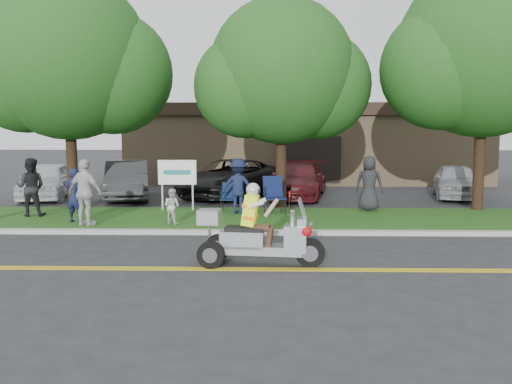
{
  "coord_description": "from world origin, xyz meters",
  "views": [
    {
      "loc": [
        0.1,
        -10.93,
        2.77
      ],
      "look_at": [
        -0.22,
        2.0,
        1.25
      ],
      "focal_mm": 38.0,
      "sensor_mm": 36.0,
      "label": 1
    }
  ],
  "objects_px": {
    "lawn_chair_b": "(274,193)",
    "parked_car_far_right": "(456,181)",
    "trike_scooter": "(255,237)",
    "lawn_chair_a": "(229,195)",
    "spectator_adult_left": "(75,195)",
    "parked_car_left": "(127,180)",
    "parked_car_far_left": "(47,181)",
    "parked_car_right": "(298,180)",
    "parked_car_mid": "(230,178)",
    "spectator_adult_mid": "(31,187)",
    "spectator_adult_right": "(85,192)"
  },
  "relations": [
    {
      "from": "lawn_chair_b",
      "to": "spectator_adult_right",
      "type": "xyz_separation_m",
      "value": [
        -5.2,
        -2.21,
        0.26
      ]
    },
    {
      "from": "spectator_adult_mid",
      "to": "parked_car_right",
      "type": "xyz_separation_m",
      "value": [
        8.44,
        5.54,
        -0.28
      ]
    },
    {
      "from": "parked_car_far_right",
      "to": "lawn_chair_b",
      "type": "bearing_deg",
      "value": -133.4
    },
    {
      "from": "lawn_chair_a",
      "to": "parked_car_left",
      "type": "xyz_separation_m",
      "value": [
        -4.3,
        3.73,
        0.13
      ]
    },
    {
      "from": "spectator_adult_mid",
      "to": "parked_car_right",
      "type": "height_order",
      "value": "spectator_adult_mid"
    },
    {
      "from": "spectator_adult_mid",
      "to": "spectator_adult_left",
      "type": "bearing_deg",
      "value": 143.65
    },
    {
      "from": "trike_scooter",
      "to": "lawn_chair_b",
      "type": "height_order",
      "value": "trike_scooter"
    },
    {
      "from": "lawn_chair_a",
      "to": "parked_car_far_right",
      "type": "relative_size",
      "value": 0.23
    },
    {
      "from": "spectator_adult_mid",
      "to": "spectator_adult_right",
      "type": "bearing_deg",
      "value": 140.1
    },
    {
      "from": "lawn_chair_b",
      "to": "spectator_adult_mid",
      "type": "bearing_deg",
      "value": 171.26
    },
    {
      "from": "lawn_chair_a",
      "to": "parked_car_far_left",
      "type": "relative_size",
      "value": 0.22
    },
    {
      "from": "spectator_adult_left",
      "to": "parked_car_far_right",
      "type": "relative_size",
      "value": 0.38
    },
    {
      "from": "trike_scooter",
      "to": "lawn_chair_a",
      "type": "relative_size",
      "value": 2.79
    },
    {
      "from": "spectator_adult_left",
      "to": "parked_car_mid",
      "type": "distance_m",
      "value": 7.75
    },
    {
      "from": "lawn_chair_a",
      "to": "parked_car_right",
      "type": "height_order",
      "value": "parked_car_right"
    },
    {
      "from": "lawn_chair_b",
      "to": "parked_car_far_left",
      "type": "height_order",
      "value": "parked_car_far_left"
    },
    {
      "from": "spectator_adult_left",
      "to": "parked_car_left",
      "type": "distance_m",
      "value": 5.94
    },
    {
      "from": "parked_car_left",
      "to": "parked_car_right",
      "type": "bearing_deg",
      "value": -7.71
    },
    {
      "from": "lawn_chair_b",
      "to": "spectator_adult_mid",
      "type": "height_order",
      "value": "spectator_adult_mid"
    },
    {
      "from": "lawn_chair_b",
      "to": "parked_car_far_right",
      "type": "xyz_separation_m",
      "value": [
        7.28,
        4.76,
        -0.08
      ]
    },
    {
      "from": "parked_car_mid",
      "to": "parked_car_far_right",
      "type": "distance_m",
      "value": 9.0
    },
    {
      "from": "spectator_adult_right",
      "to": "parked_car_far_left",
      "type": "relative_size",
      "value": 0.43
    },
    {
      "from": "trike_scooter",
      "to": "parked_car_far_right",
      "type": "xyz_separation_m",
      "value": [
        7.72,
        10.86,
        0.1
      ]
    },
    {
      "from": "lawn_chair_a",
      "to": "spectator_adult_mid",
      "type": "relative_size",
      "value": 0.52
    },
    {
      "from": "spectator_adult_left",
      "to": "spectator_adult_mid",
      "type": "distance_m",
      "value": 2.06
    },
    {
      "from": "parked_car_left",
      "to": "spectator_adult_mid",
      "type": "bearing_deg",
      "value": -122.65
    },
    {
      "from": "parked_car_right",
      "to": "parked_car_far_left",
      "type": "bearing_deg",
      "value": -166.21
    },
    {
      "from": "parked_car_right",
      "to": "lawn_chair_a",
      "type": "bearing_deg",
      "value": -109.53
    },
    {
      "from": "lawn_chair_b",
      "to": "spectator_adult_right",
      "type": "distance_m",
      "value": 5.65
    },
    {
      "from": "lawn_chair_b",
      "to": "spectator_adult_mid",
      "type": "relative_size",
      "value": 0.66
    },
    {
      "from": "parked_car_mid",
      "to": "parked_car_far_right",
      "type": "xyz_separation_m",
      "value": [
        9.0,
        -0.19,
        -0.07
      ]
    },
    {
      "from": "trike_scooter",
      "to": "parked_car_right",
      "type": "bearing_deg",
      "value": 89.12
    },
    {
      "from": "spectator_adult_left",
      "to": "parked_car_far_left",
      "type": "bearing_deg",
      "value": -51.13
    },
    {
      "from": "parked_car_far_left",
      "to": "parked_car_far_right",
      "type": "relative_size",
      "value": 1.05
    },
    {
      "from": "lawn_chair_a",
      "to": "parked_car_left",
      "type": "bearing_deg",
      "value": 145.52
    },
    {
      "from": "spectator_adult_left",
      "to": "lawn_chair_a",
      "type": "bearing_deg",
      "value": -142.45
    },
    {
      "from": "parked_car_far_left",
      "to": "parked_car_left",
      "type": "relative_size",
      "value": 0.92
    },
    {
      "from": "parked_car_mid",
      "to": "parked_car_left",
      "type": "bearing_deg",
      "value": -145.07
    },
    {
      "from": "trike_scooter",
      "to": "lawn_chair_b",
      "type": "xyz_separation_m",
      "value": [
        0.43,
        6.1,
        0.18
      ]
    },
    {
      "from": "lawn_chair_b",
      "to": "spectator_adult_left",
      "type": "distance_m",
      "value": 5.93
    },
    {
      "from": "trike_scooter",
      "to": "spectator_adult_right",
      "type": "relative_size",
      "value": 1.41
    },
    {
      "from": "parked_car_right",
      "to": "parked_car_mid",
      "type": "bearing_deg",
      "value": -170.96
    },
    {
      "from": "lawn_chair_b",
      "to": "spectator_adult_left",
      "type": "relative_size",
      "value": 0.76
    },
    {
      "from": "parked_car_left",
      "to": "lawn_chair_b",
      "type": "bearing_deg",
      "value": -49.93
    },
    {
      "from": "lawn_chair_b",
      "to": "parked_car_far_left",
      "type": "bearing_deg",
      "value": 141.32
    },
    {
      "from": "spectator_adult_mid",
      "to": "parked_car_far_right",
      "type": "distance_m",
      "value": 15.66
    },
    {
      "from": "parked_car_left",
      "to": "parked_car_right",
      "type": "height_order",
      "value": "parked_car_left"
    },
    {
      "from": "lawn_chair_b",
      "to": "parked_car_far_right",
      "type": "bearing_deg",
      "value": 19.64
    },
    {
      "from": "parked_car_right",
      "to": "parked_car_far_right",
      "type": "bearing_deg",
      "value": 8.13
    },
    {
      "from": "parked_car_mid",
      "to": "lawn_chair_a",
      "type": "bearing_deg",
      "value": -61.75
    }
  ]
}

